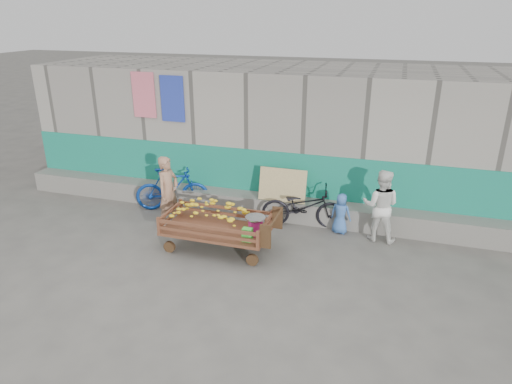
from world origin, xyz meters
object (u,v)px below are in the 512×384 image
(vendor_man, at_px, (168,192))
(bicycle_blue, at_px, (172,189))
(child, at_px, (341,213))
(bicycle_dark, at_px, (303,207))
(banana_cart, at_px, (214,220))
(bench, at_px, (198,215))
(woman, at_px, (381,206))

(vendor_man, xyz_separation_m, bicycle_blue, (-0.33, 0.78, -0.26))
(child, height_order, bicycle_dark, bicycle_dark)
(banana_cart, relative_size, vendor_man, 1.41)
(bench, distance_m, vendor_man, 0.81)
(bicycle_dark, bearing_deg, bicycle_blue, 79.48)
(vendor_man, relative_size, bicycle_dark, 0.89)
(bicycle_blue, bearing_deg, bicycle_dark, -111.40)
(woman, relative_size, bicycle_dark, 0.85)
(banana_cart, relative_size, bicycle_dark, 1.25)
(vendor_man, distance_m, bicycle_dark, 2.77)
(bench, height_order, bicycle_dark, bicycle_dark)
(woman, height_order, child, woman)
(banana_cart, xyz_separation_m, bicycle_blue, (-1.61, 1.46, -0.12))
(bicycle_blue, bearing_deg, banana_cart, -153.60)
(bicycle_dark, xyz_separation_m, bicycle_blue, (-2.97, 0.00, 0.04))
(vendor_man, relative_size, woman, 1.04)
(banana_cart, height_order, child, banana_cart)
(bench, bearing_deg, bicycle_blue, 149.35)
(bench, height_order, bicycle_blue, bicycle_blue)
(woman, xyz_separation_m, bicycle_dark, (-1.53, 0.14, -0.27))
(woman, bearing_deg, banana_cart, 28.66)
(woman, xyz_separation_m, bicycle_blue, (-4.50, 0.14, -0.23))
(woman, distance_m, bicycle_blue, 4.51)
(bicycle_dark, bearing_deg, bench, 92.42)
(child, relative_size, bicycle_dark, 0.49)
(banana_cart, xyz_separation_m, bench, (-0.78, 0.97, -0.43))
(vendor_man, height_order, child, vendor_man)
(banana_cart, bearing_deg, child, 33.35)
(bench, height_order, vendor_man, vendor_man)
(banana_cart, height_order, bicycle_dark, banana_cart)
(banana_cart, distance_m, woman, 3.18)
(bench, bearing_deg, bicycle_dark, 12.94)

